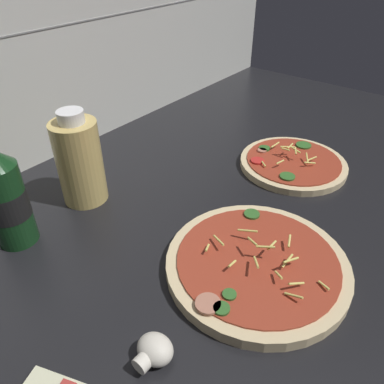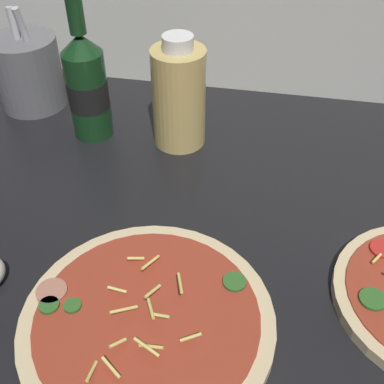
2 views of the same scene
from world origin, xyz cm
name	(u,v)px [view 1 (image 1 of 2)]	position (x,y,z in cm)	size (l,w,h in cm)	color
counter_slab	(237,216)	(0.00, 0.00, 1.25)	(160.00, 90.00, 2.50)	black
tile_backsplash	(62,25)	(0.00, 45.50, 30.00)	(160.00, 1.13, 60.00)	silver
pizza_near	(257,265)	(-10.72, -10.36, 3.59)	(28.47, 28.47, 5.25)	beige
pizza_far	(293,163)	(21.47, -0.96, 3.41)	(23.47, 23.47, 4.60)	beige
beer_bottle	(4,196)	(-29.84, 25.44, 11.76)	(6.65, 6.65, 25.41)	#143819
oil_bottle	(79,161)	(-14.82, 26.06, 10.97)	(8.55, 8.55, 18.41)	#D6B766
mushroom_left	(154,351)	(-31.61, -7.96, 4.19)	(5.07, 4.83, 3.38)	white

